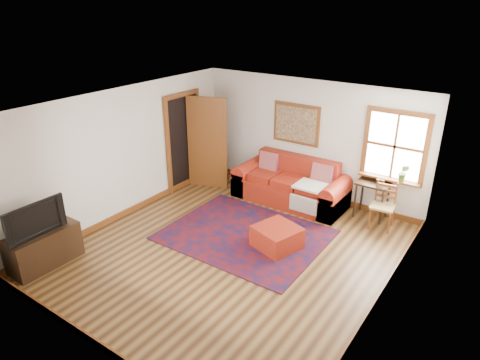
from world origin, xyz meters
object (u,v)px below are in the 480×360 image
Objects in this scene: red_ottoman at (277,237)px; media_cabinet at (44,248)px; ladder_back_chair at (384,204)px; side_table at (373,188)px; red_leather_sofa at (291,187)px.

media_cabinet reaches higher than red_ottoman.
ladder_back_chair is at bearing 71.67° from red_ottoman.
side_table is at bearing 50.67° from media_cabinet.
side_table reaches higher than red_ottoman.
ladder_back_chair is at bearing -40.02° from side_table.
side_table is 0.83× the size of ladder_back_chair.
side_table is at bearing 139.98° from ladder_back_chair.
media_cabinet is at bearing -129.33° from side_table.
red_leather_sofa is at bearing 64.01° from media_cabinet.
red_ottoman is at bearing 42.28° from media_cabinet.
ladder_back_chair is at bearing -0.63° from red_leather_sofa.
red_leather_sofa is at bearing -171.78° from side_table.
red_leather_sofa is 3.44× the size of red_ottoman.
red_ottoman is (0.70, -1.78, -0.11)m from red_leather_sofa.
media_cabinet is at bearing -115.99° from red_leather_sofa.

